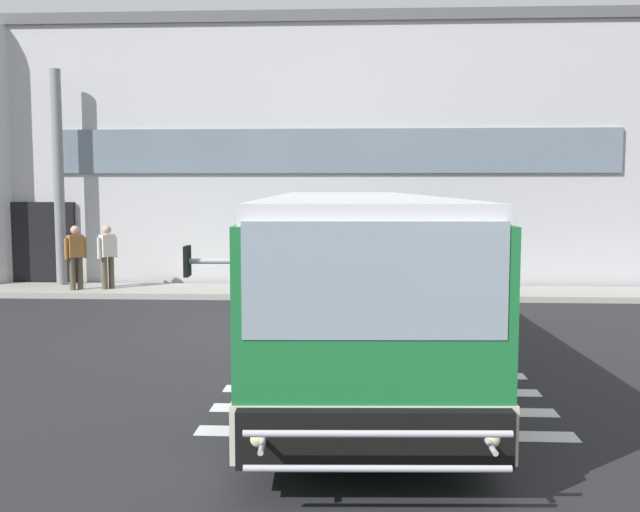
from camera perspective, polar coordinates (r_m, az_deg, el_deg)
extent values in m
cube|color=#232326|center=(14.71, -3.62, -5.80)|extent=(80.00, 90.00, 0.02)
cube|color=silver|center=(8.81, 4.99, -13.49)|extent=(4.40, 0.36, 0.01)
cube|color=silver|center=(9.67, 4.82, -11.75)|extent=(4.40, 0.36, 0.01)
cube|color=silver|center=(10.53, 4.67, -10.31)|extent=(4.40, 0.36, 0.01)
cube|color=silver|center=(11.40, 4.55, -9.08)|extent=(4.40, 0.36, 0.01)
cube|color=silver|center=(12.27, 4.44, -8.02)|extent=(4.40, 0.36, 0.01)
cube|color=#B7B7BC|center=(26.40, -0.59, 7.13)|extent=(21.37, 12.00, 7.26)
cube|color=#56565B|center=(26.77, -0.60, 15.24)|extent=(21.57, 12.20, 0.30)
cube|color=black|center=(22.21, -20.50, 0.83)|extent=(1.80, 0.16, 2.40)
cube|color=slate|center=(20.32, 1.13, 8.11)|extent=(15.37, 0.10, 1.20)
cube|color=#9E9B93|center=(19.41, -1.96, -2.80)|extent=(25.37, 2.00, 0.15)
cylinder|color=slate|center=(21.36, -19.52, 5.68)|extent=(0.28, 0.28, 5.82)
cube|color=#1E7238|center=(12.30, 2.39, -1.25)|extent=(3.12, 11.66, 2.15)
cube|color=silver|center=(12.42, 2.37, -4.92)|extent=(3.16, 11.70, 0.55)
cube|color=silver|center=(12.22, 2.41, 4.23)|extent=(3.01, 11.46, 0.20)
cube|color=#8C9EAD|center=(6.55, 4.23, -1.89)|extent=(2.35, 0.24, 1.05)
cube|color=#8C9EAD|center=(12.67, 8.21, 1.17)|extent=(0.55, 10.34, 0.95)
cube|color=#8C9EAD|center=(12.57, -3.57, 1.18)|extent=(0.55, 10.34, 0.95)
cube|color=black|center=(6.52, 4.25, 1.21)|extent=(2.15, 0.21, 0.28)
cube|color=black|center=(6.75, 4.22, -13.86)|extent=(2.46, 0.32, 0.52)
sphere|color=beige|center=(6.85, 13.08, -13.52)|extent=(0.18, 0.18, 0.18)
sphere|color=beige|center=(6.72, -4.77, -13.79)|extent=(0.18, 0.18, 0.18)
cylinder|color=#B7B7BF|center=(6.80, -8.55, -0.40)|extent=(0.40, 0.07, 0.05)
cube|color=black|center=(6.83, -10.21, -0.39)|extent=(0.05, 0.20, 0.28)
cylinder|color=black|center=(8.72, 11.21, -10.36)|extent=(0.35, 1.01, 1.00)
cylinder|color=black|center=(8.60, -4.64, -10.50)|extent=(0.35, 1.01, 1.00)
cylinder|color=black|center=(15.06, 6.49, -3.59)|extent=(0.35, 1.01, 1.00)
cylinder|color=black|center=(14.99, -2.49, -3.61)|extent=(0.35, 1.01, 1.00)
cylinder|color=black|center=(16.34, 6.00, -2.88)|extent=(0.35, 1.01, 1.00)
cylinder|color=black|center=(16.27, -2.27, -2.89)|extent=(0.35, 1.01, 1.00)
cylinder|color=#B7B7BF|center=(6.45, 4.45, -16.04)|extent=(2.25, 0.17, 0.06)
cylinder|color=#B7B7BF|center=(6.35, 4.47, -13.52)|extent=(2.25, 0.17, 0.06)
cylinder|color=#B7B7BF|center=(6.72, 12.90, -13.89)|extent=(0.07, 0.50, 0.05)
cylinder|color=#B7B7BF|center=(6.59, -4.43, -14.17)|extent=(0.07, 0.50, 0.05)
cylinder|color=#4C4233|center=(20.31, -18.02, -1.27)|extent=(0.15, 0.15, 0.85)
cylinder|color=#4C4233|center=(20.23, -18.54, -1.31)|extent=(0.15, 0.15, 0.85)
cube|color=#996633|center=(20.20, -18.34, 0.72)|extent=(0.43, 0.42, 0.58)
sphere|color=tan|center=(20.17, -18.38, 1.91)|extent=(0.23, 0.23, 0.23)
cylinder|color=#996633|center=(20.30, -17.68, 0.62)|extent=(0.09, 0.09, 0.55)
cylinder|color=#996633|center=(20.11, -19.00, 0.54)|extent=(0.09, 0.09, 0.55)
cylinder|color=#4C4233|center=(20.27, -15.80, -1.22)|extent=(0.15, 0.15, 0.85)
cylinder|color=#4C4233|center=(20.17, -16.28, -1.27)|extent=(0.15, 0.15, 0.85)
cube|color=silver|center=(20.15, -16.09, 0.78)|extent=(0.41, 0.43, 0.58)
sphere|color=tan|center=(20.12, -16.12, 1.97)|extent=(0.23, 0.23, 0.23)
cylinder|color=silver|center=(20.29, -15.49, 0.68)|extent=(0.09, 0.09, 0.55)
cylinder|color=silver|center=(20.02, -16.69, 0.59)|extent=(0.09, 0.09, 0.55)
cube|color=black|center=(20.30, -16.34, 0.74)|extent=(0.33, 0.35, 0.44)
cylinder|color=yellow|center=(18.12, 6.41, -2.22)|extent=(0.18, 0.18, 0.90)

